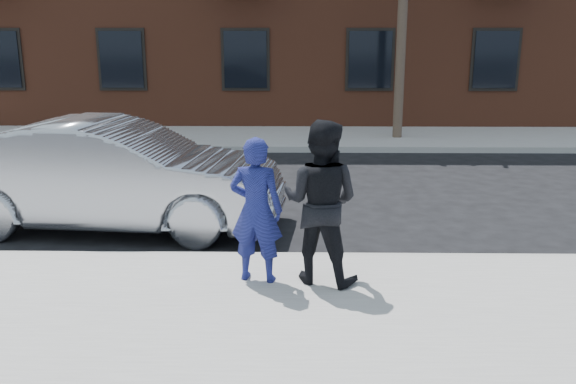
{
  "coord_description": "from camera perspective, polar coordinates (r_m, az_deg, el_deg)",
  "views": [
    {
      "loc": [
        1.7,
        -6.01,
        2.95
      ],
      "look_at": [
        1.6,
        0.4,
        1.29
      ],
      "focal_mm": 38.0,
      "sensor_mm": 36.0,
      "label": 1
    }
  ],
  "objects": [
    {
      "name": "ground",
      "position": [
        6.91,
        -13.69,
        -11.19
      ],
      "size": [
        100.0,
        100.0,
        0.0
      ],
      "primitive_type": "plane",
      "color": "black",
      "rests_on": "ground"
    },
    {
      "name": "near_sidewalk",
      "position": [
        6.66,
        -14.26,
        -11.53
      ],
      "size": [
        50.0,
        3.5,
        0.15
      ],
      "primitive_type": "cube",
      "color": "gray",
      "rests_on": "ground"
    },
    {
      "name": "near_curb",
      "position": [
        8.27,
        -11.08,
        -6.11
      ],
      "size": [
        50.0,
        0.1,
        0.15
      ],
      "primitive_type": "cube",
      "color": "#999691",
      "rests_on": "ground"
    },
    {
      "name": "far_sidewalk",
      "position": [
        17.58,
        -4.68,
        5.08
      ],
      "size": [
        50.0,
        3.5,
        0.15
      ],
      "primitive_type": "cube",
      "color": "gray",
      "rests_on": "ground"
    },
    {
      "name": "far_curb",
      "position": [
        15.82,
        -5.29,
        4.01
      ],
      "size": [
        50.0,
        0.1,
        0.15
      ],
      "primitive_type": "cube",
      "color": "#999691",
      "rests_on": "ground"
    },
    {
      "name": "silver_sedan",
      "position": [
        9.74,
        -15.99,
        1.5
      ],
      "size": [
        5.29,
        2.23,
        1.7
      ],
      "primitive_type": "imported",
      "rotation": [
        0.0,
        0.0,
        1.49
      ],
      "color": "#999BA3",
      "rests_on": "ground"
    },
    {
      "name": "man_hoodie",
      "position": [
        6.99,
        -3.0,
        -1.7
      ],
      "size": [
        0.69,
        0.56,
        1.7
      ],
      "rotation": [
        0.0,
        0.0,
        2.94
      ],
      "color": "navy",
      "rests_on": "near_sidewalk"
    },
    {
      "name": "man_peacoat",
      "position": [
        6.95,
        3.09,
        -0.96
      ],
      "size": [
        1.11,
        0.99,
        1.89
      ],
      "rotation": [
        0.0,
        0.0,
        2.79
      ],
      "color": "black",
      "rests_on": "near_sidewalk"
    }
  ]
}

